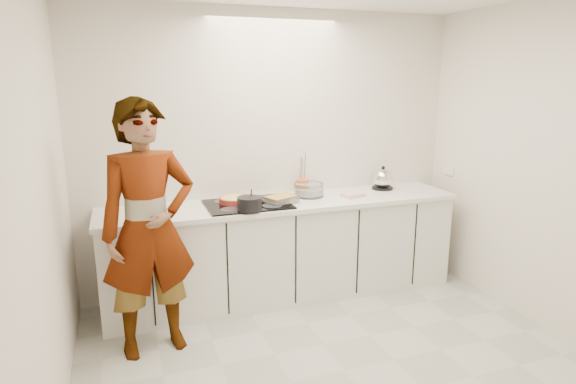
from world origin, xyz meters
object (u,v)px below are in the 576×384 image
object	(u,v)px
kettle	(383,179)
cook	(149,230)
tart_dish	(235,199)
mixing_bowl	(309,190)
saucepan	(249,204)
utensil_crock	(303,187)
baking_dish	(281,199)
hob	(248,204)

from	to	relation	value
kettle	cook	bearing A→B (deg)	-163.76
tart_dish	cook	xyz separation A→B (m)	(-0.77, -0.59, -0.02)
mixing_bowl	cook	xyz separation A→B (m)	(-1.48, -0.63, -0.03)
kettle	saucepan	bearing A→B (deg)	-165.76
tart_dish	saucepan	xyz separation A→B (m)	(0.05, -0.29, 0.03)
kettle	utensil_crock	world-z (taller)	kettle
baking_dish	utensil_crock	bearing A→B (deg)	39.98
baking_dish	utensil_crock	xyz separation A→B (m)	(0.31, 0.26, 0.03)
tart_dish	saucepan	size ratio (longest dim) A/B	1.44
saucepan	kettle	world-z (taller)	kettle
saucepan	baking_dish	xyz separation A→B (m)	(0.33, 0.17, -0.03)
hob	mixing_bowl	size ratio (longest dim) A/B	2.43
hob	baking_dish	xyz separation A→B (m)	(0.29, -0.05, 0.04)
cook	saucepan	bearing A→B (deg)	9.57
hob	baking_dish	bearing A→B (deg)	-8.81
tart_dish	baking_dish	xyz separation A→B (m)	(0.38, -0.12, 0.00)
utensil_crock	cook	xyz separation A→B (m)	(-1.46, -0.72, -0.05)
hob	tart_dish	bearing A→B (deg)	140.32
mixing_bowl	baking_dish	bearing A→B (deg)	-153.60
hob	cook	world-z (taller)	cook
utensil_crock	cook	size ratio (longest dim) A/B	0.08
tart_dish	saucepan	distance (m)	0.30
mixing_bowl	kettle	world-z (taller)	kettle
mixing_bowl	cook	distance (m)	1.61
mixing_bowl	utensil_crock	size ratio (longest dim) A/B	2.06
cook	kettle	bearing A→B (deg)	6.10
tart_dish	saucepan	world-z (taller)	saucepan
kettle	cook	size ratio (longest dim) A/B	0.13
tart_dish	kettle	bearing A→B (deg)	2.93
tart_dish	utensil_crock	size ratio (longest dim) A/B	2.53
kettle	utensil_crock	size ratio (longest dim) A/B	1.64
baking_dish	mixing_bowl	world-z (taller)	mixing_bowl
tart_dish	baking_dish	distance (m)	0.40
kettle	utensil_crock	xyz separation A→B (m)	(-0.83, 0.06, -0.03)
saucepan	mixing_bowl	world-z (taller)	saucepan
saucepan	utensil_crock	bearing A→B (deg)	34.01
saucepan	cook	world-z (taller)	cook
saucepan	kettle	distance (m)	1.51
baking_dish	hob	bearing A→B (deg)	171.19
saucepan	mixing_bowl	size ratio (longest dim) A/B	0.85
tart_dish	kettle	xyz separation A→B (m)	(1.51, 0.08, 0.06)
saucepan	kettle	bearing A→B (deg)	14.24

